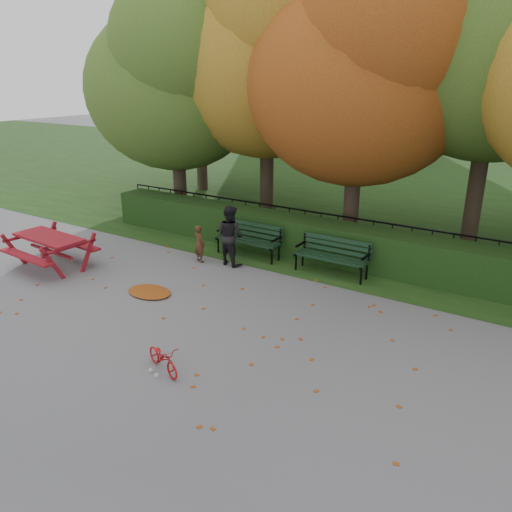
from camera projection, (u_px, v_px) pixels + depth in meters
The scene contains 17 objects.
ground at pixel (202, 321), 9.84m from camera, with size 90.00×90.00×0.00m, color slate.
grass_strip at pixel (410, 190), 20.92m from camera, with size 90.00×90.00×0.00m, color #183412.
building_left at pixel (339, 26), 32.38m from camera, with size 10.00×7.00×15.00m, color #C2B79B.
hedge at pixel (307, 238), 13.23m from camera, with size 13.00×0.90×1.00m, color black.
iron_fence at pixel (320, 229), 13.85m from camera, with size 14.00×0.04×1.02m.
tree_a at pixel (177, 76), 15.33m from camera, with size 5.88×5.60×7.48m.
tree_b at pixel (274, 44), 14.56m from camera, with size 6.72×6.40×8.79m.
tree_c at pixel (370, 64), 12.48m from camera, with size 6.30×6.00×8.00m.
tree_f at pixel (201, 43), 18.80m from camera, with size 6.93×6.60×9.19m.
bench_left at pixel (250, 237), 13.25m from camera, with size 1.80×0.57×0.88m.
bench_right at pixel (333, 253), 12.03m from camera, with size 1.80×0.57×0.88m.
picnic_table at pixel (50, 243), 12.37m from camera, with size 2.05×1.69×0.95m.
leaf_pile at pixel (149, 292), 11.10m from camera, with size 1.07×0.74×0.07m, color brown.
leaf_scatter at pixel (212, 315), 10.08m from camera, with size 9.00×5.70×0.01m, color brown, non-canonical shape.
child at pixel (199, 244), 12.81m from camera, with size 0.36×0.24×0.99m, color #452616.
adult at pixel (230, 235), 12.57m from camera, with size 0.75×0.58×1.54m, color black.
bicycle at pixel (163, 358), 8.13m from camera, with size 0.32×0.91×0.48m, color #AA0F11.
Camera 1 is at (5.64, -6.84, 4.60)m, focal length 35.00 mm.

